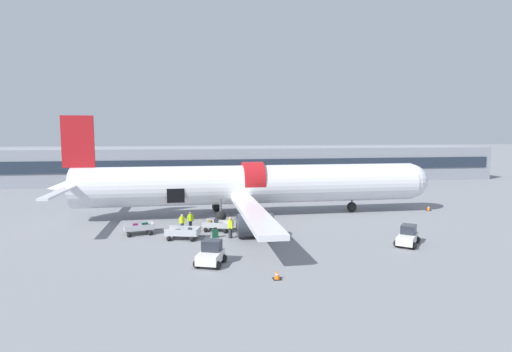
# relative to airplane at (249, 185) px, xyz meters

# --- Properties ---
(ground_plane) EXTENTS (500.00, 500.00, 0.00)m
(ground_plane) POSITION_rel_airplane_xyz_m (-1.63, -2.70, -3.27)
(ground_plane) COLOR gray
(terminal_strip) EXTENTS (103.75, 12.77, 6.11)m
(terminal_strip) POSITION_rel_airplane_xyz_m (-1.63, 31.97, -0.21)
(terminal_strip) COLOR gray
(terminal_strip) RESTS_ON ground_plane
(airplane) EXTENTS (40.39, 35.56, 10.46)m
(airplane) POSITION_rel_airplane_xyz_m (0.00, 0.00, 0.00)
(airplane) COLOR silver
(airplane) RESTS_ON ground_plane
(baggage_tug_lead) EXTENTS (2.81, 3.08, 1.51)m
(baggage_tug_lead) POSITION_rel_airplane_xyz_m (10.67, -13.18, -2.63)
(baggage_tug_lead) COLOR silver
(baggage_tug_lead) RESTS_ON ground_plane
(baggage_tug_mid) EXTENTS (2.34, 2.64, 1.60)m
(baggage_tug_mid) POSITION_rel_airplane_xyz_m (-4.85, -15.45, -2.61)
(baggage_tug_mid) COLOR silver
(baggage_tug_mid) RESTS_ON ground_plane
(baggage_cart_loading) EXTENTS (3.50, 2.33, 1.07)m
(baggage_cart_loading) POSITION_rel_airplane_xyz_m (-3.74, -6.26, -2.83)
(baggage_cart_loading) COLOR #B7BABF
(baggage_cart_loading) RESTS_ON ground_plane
(baggage_cart_queued) EXTENTS (3.48, 2.34, 0.99)m
(baggage_cart_queued) POSITION_rel_airplane_xyz_m (-10.47, -6.25, -2.79)
(baggage_cart_queued) COLOR #B7BABF
(baggage_cart_queued) RESTS_ON ground_plane
(baggage_cart_empty) EXTENTS (3.71, 2.28, 0.95)m
(baggage_cart_empty) POSITION_rel_airplane_xyz_m (-6.75, -8.57, -2.82)
(baggage_cart_empty) COLOR #B7BABF
(baggage_cart_empty) RESTS_ON ground_plane
(ground_crew_loader_a) EXTENTS (0.55, 0.60, 1.80)m
(ground_crew_loader_a) POSITION_rel_airplane_xyz_m (-2.88, -8.91, -2.33)
(ground_crew_loader_a) COLOR #2D2D33
(ground_crew_loader_a) RESTS_ON ground_plane
(ground_crew_loader_b) EXTENTS (0.56, 0.43, 1.59)m
(ground_crew_loader_b) POSITION_rel_airplane_xyz_m (-0.73, -6.47, -2.43)
(ground_crew_loader_b) COLOR #2D2D33
(ground_crew_loader_b) RESTS_ON ground_plane
(ground_crew_driver) EXTENTS (0.55, 0.41, 1.56)m
(ground_crew_driver) POSITION_rel_airplane_xyz_m (-6.90, -5.91, -2.45)
(ground_crew_driver) COLOR #2D2D33
(ground_crew_driver) RESTS_ON ground_plane
(ground_crew_supervisor) EXTENTS (0.56, 0.44, 1.61)m
(ground_crew_supervisor) POSITION_rel_airplane_xyz_m (-6.16, -5.26, -2.42)
(ground_crew_supervisor) COLOR #1E2338
(ground_crew_supervisor) RESTS_ON ground_plane
(ground_crew_helper) EXTENTS (0.63, 0.55, 1.83)m
(ground_crew_helper) POSITION_rel_airplane_xyz_m (0.51, -3.47, -2.31)
(ground_crew_helper) COLOR #1E2338
(ground_crew_helper) RESTS_ON ground_plane
(suitcase_on_tarmac_upright) EXTENTS (0.53, 0.32, 0.86)m
(suitcase_on_tarmac_upright) POSITION_rel_airplane_xyz_m (-4.12, -8.55, -2.89)
(suitcase_on_tarmac_upright) COLOR #14472D
(suitcase_on_tarmac_upright) RESTS_ON ground_plane
(safety_cone_nose) EXTENTS (0.54, 0.54, 0.62)m
(safety_cone_nose) POSITION_rel_airplane_xyz_m (20.52, -0.72, -2.98)
(safety_cone_nose) COLOR black
(safety_cone_nose) RESTS_ON ground_plane
(safety_cone_engine_left) EXTENTS (0.52, 0.52, 0.57)m
(safety_cone_engine_left) POSITION_rel_airplane_xyz_m (-1.06, -18.80, -3.01)
(safety_cone_engine_left) COLOR black
(safety_cone_engine_left) RESTS_ON ground_plane
(safety_cone_wingtip) EXTENTS (0.63, 0.63, 0.59)m
(safety_cone_wingtip) POSITION_rel_airplane_xyz_m (1.39, -8.63, -3.00)
(safety_cone_wingtip) COLOR black
(safety_cone_wingtip) RESTS_ON ground_plane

